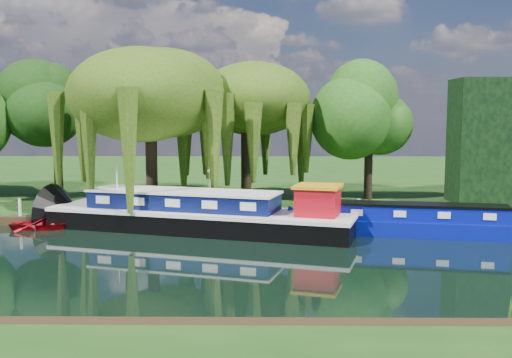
{
  "coord_description": "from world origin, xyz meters",
  "views": [
    {
      "loc": [
        3.61,
        -23.07,
        5.87
      ],
      "look_at": [
        3.29,
        6.03,
        2.8
      ],
      "focal_mm": 40.0,
      "sensor_mm": 36.0,
      "label": 1
    }
  ],
  "objects": [
    {
      "name": "lamppost",
      "position": [
        0.5,
        10.5,
        2.42
      ],
      "size": [
        0.36,
        0.36,
        2.56
      ],
      "color": "silver",
      "rests_on": "far_bank"
    },
    {
      "name": "far_bank",
      "position": [
        0.0,
        34.0,
        0.23
      ],
      "size": [
        120.0,
        52.0,
        0.45
      ],
      "primitive_type": "cube",
      "color": "#153A0F",
      "rests_on": "ground"
    },
    {
      "name": "conifer_hedge",
      "position": [
        19.0,
        14.0,
        4.45
      ],
      "size": [
        6.0,
        3.0,
        8.0
      ],
      "primitive_type": "cube",
      "color": "black",
      "rests_on": "far_bank"
    },
    {
      "name": "willow_left",
      "position": [
        -3.06,
        11.1,
        7.1
      ],
      "size": [
        7.64,
        7.64,
        9.16
      ],
      "color": "black",
      "rests_on": "far_bank"
    },
    {
      "name": "tree_far_mid",
      "position": [
        -10.87,
        17.05,
        6.46
      ],
      "size": [
        5.33,
        5.33,
        8.72
      ],
      "color": "black",
      "rests_on": "far_bank"
    },
    {
      "name": "mooring_posts",
      "position": [
        -0.5,
        8.4,
        0.95
      ],
      "size": [
        19.16,
        0.16,
        1.0
      ],
      "color": "silver",
      "rests_on": "far_bank"
    },
    {
      "name": "dutch_barge",
      "position": [
        0.43,
        6.49,
        0.86
      ],
      "size": [
        16.73,
        8.16,
        3.45
      ],
      "rotation": [
        0.0,
        0.0,
        -0.29
      ],
      "color": "black",
      "rests_on": "ground"
    },
    {
      "name": "red_dinghy",
      "position": [
        -8.14,
        6.93,
        0.0
      ],
      "size": [
        3.45,
        2.55,
        0.69
      ],
      "primitive_type": "imported",
      "rotation": [
        0.0,
        0.0,
        1.62
      ],
      "color": "#A00B16",
      "rests_on": "ground"
    },
    {
      "name": "ground",
      "position": [
        0.0,
        0.0,
        0.0
      ],
      "size": [
        120.0,
        120.0,
        0.0
      ],
      "primitive_type": "plane",
      "color": "black"
    },
    {
      "name": "narrowboat",
      "position": [
        11.61,
        5.4,
        0.62
      ],
      "size": [
        12.17,
        4.17,
        1.75
      ],
      "rotation": [
        0.0,
        0.0,
        -0.18
      ],
      "color": "#060F83",
      "rests_on": "ground"
    },
    {
      "name": "willow_right",
      "position": [
        2.55,
        14.86,
        6.56
      ],
      "size": [
        6.88,
        6.88,
        8.38
      ],
      "color": "black",
      "rests_on": "far_bank"
    },
    {
      "name": "tree_far_right",
      "position": [
        10.85,
        15.67,
        5.99
      ],
      "size": [
        4.92,
        4.92,
        8.04
      ],
      "color": "black",
      "rests_on": "far_bank"
    },
    {
      "name": "reeds_near",
      "position": [
        6.87,
        -7.57,
        0.55
      ],
      "size": [
        33.7,
        1.5,
        1.1
      ],
      "color": "#264F15",
      "rests_on": "ground"
    }
  ]
}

